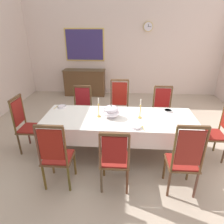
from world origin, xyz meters
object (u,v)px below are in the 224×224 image
chair_south_b (115,158)px  candlestick_west (99,109)px  chair_north_b (119,107)px  chair_north_a (82,108)px  chair_head_west (26,124)px  bowl_near_right (62,106)px  bowl_far_left (168,111)px  candlestick_east (140,111)px  spoon_secondary (57,107)px  spoon_primary (143,127)px  bowl_near_left (136,127)px  mounted_clock (148,27)px  framed_painting (85,45)px  chair_head_east (218,129)px  chair_north_c (162,110)px  sideboard (85,82)px  chair_south_c (184,159)px  dining_table (119,121)px  chair_south_a (56,155)px  soup_tureen (111,111)px

chair_south_b → candlestick_west: size_ratio=2.85×
candlestick_west → chair_north_b: bearing=69.5°
chair_north_a → chair_head_west: size_ratio=0.94×
chair_north_b → candlestick_west: bearing=69.5°
chair_north_b → bowl_near_right: bearing=24.8°
candlestick_west → bowl_far_left: candlestick_west is taller
chair_head_west → candlestick_east: 2.20m
bowl_far_left → chair_north_b: bearing=148.7°
spoon_secondary → chair_south_b: bearing=-36.7°
chair_north_b → spoon_primary: (0.43, -1.28, 0.18)m
bowl_near_left → mounted_clock: mounted_clock is taller
spoon_primary → framed_painting: bearing=104.0°
spoon_secondary → candlestick_east: bearing=-4.4°
chair_head_east → candlestick_west: size_ratio=3.30×
chair_north_c → candlestick_east: 1.14m
chair_head_west → candlestick_west: candlestick_west is taller
chair_head_east → bowl_near_left: (-1.51, -0.39, 0.19)m
chair_north_b → chair_north_c: size_ratio=1.12×
bowl_near_left → spoon_primary: bowl_near_left is taller
sideboard → chair_north_b: bearing=117.5°
chair_south_c → spoon_secondary: chair_south_c is taller
chair_north_b → bowl_far_left: chair_north_b is taller
chair_north_c → bowl_near_left: 1.47m
chair_south_b → chair_head_east: bearing=26.5°
dining_table → bowl_near_left: 0.49m
dining_table → chair_south_c: size_ratio=2.32×
chair_north_a → bowl_far_left: size_ratio=6.49×
bowl_far_left → framed_painting: framed_painting is taller
chair_south_a → chair_north_b: chair_north_b is taller
bowl_far_left → soup_tureen: bearing=-163.2°
framed_painting → candlestick_west: bearing=-75.5°
chair_south_c → soup_tureen: chair_south_c is taller
chair_south_c → mounted_clock: size_ratio=3.89×
chair_head_east → spoon_secondary: bearing=82.5°
chair_north_c → candlestick_west: (-1.33, -0.91, 0.37)m
chair_south_c → chair_head_east: size_ratio=0.98×
chair_south_b → candlestick_west: bearing=110.7°
candlestick_west → framed_painting: (-0.95, 3.68, 0.77)m
bowl_near_right → bowl_far_left: size_ratio=1.06×
chair_head_east → soup_tureen: 1.97m
candlestick_east → spoon_secondary: candlestick_east is taller
candlestick_west → chair_north_c: bearing=34.5°
candlestick_east → spoon_secondary: bearing=166.3°
chair_north_b → chair_head_west: 1.99m
dining_table → chair_south_c: (0.95, -0.92, -0.11)m
chair_north_a → chair_head_west: 1.28m
chair_north_b → spoon_secondary: bearing=21.9°
chair_south_b → chair_north_a: bearing=115.5°
bowl_near_left → chair_north_b: bearing=103.9°
dining_table → chair_head_west: size_ratio=2.47×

